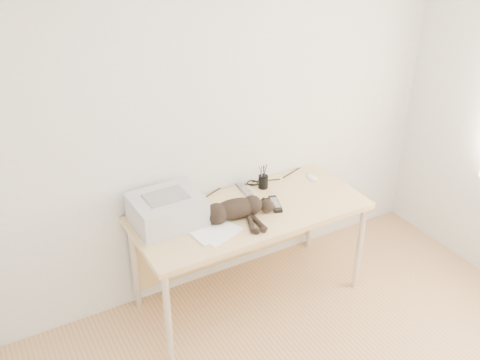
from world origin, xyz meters
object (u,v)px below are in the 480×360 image
mug (197,204)px  mouse (312,176)px  printer (167,210)px  pen_cup (263,182)px  desk (244,220)px  cat (233,211)px

mug → mouse: (0.94, -0.02, -0.03)m
printer → pen_cup: printer is taller
printer → pen_cup: 0.79m
desk → printer: (-0.55, 0.04, 0.23)m
cat → mouse: size_ratio=5.80×
mouse → cat: bearing=-168.3°
cat → mouse: 0.81m
pen_cup → mouse: bearing=-8.7°
mug → pen_cup: bearing=4.3°
cat → pen_cup: size_ratio=3.51×
mug → mouse: 0.94m
desk → mug: (-0.31, 0.09, 0.18)m
printer → mug: 0.25m
pen_cup → mouse: 0.40m
desk → mouse: mouse is taller
pen_cup → desk: bearing=-150.4°
desk → printer: bearing=175.8°
mug → pen_cup: (0.55, 0.04, 0.00)m
pen_cup → mug: bearing=-175.7°
desk → mug: mug is taller
mug → mouse: bearing=-1.2°
printer → cat: size_ratio=0.70×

